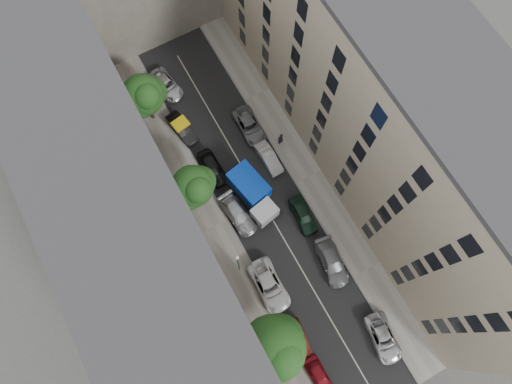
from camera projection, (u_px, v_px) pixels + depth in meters
ground at (262, 201)px, 46.54m from camera, size 120.00×120.00×0.00m
road_surface at (262, 201)px, 46.54m from camera, size 8.00×44.00×0.02m
sidewalk_left at (214, 227)px, 45.66m from camera, size 3.00×44.00×0.15m
sidewalk_right at (308, 177)px, 47.29m from camera, size 3.00×44.00×0.15m
building_left at (140, 230)px, 35.40m from camera, size 8.00×44.00×20.00m
building_right at (377, 108)px, 38.66m from camera, size 8.00×44.00×20.00m
tarp_truck at (253, 193)px, 45.16m from camera, size 3.58×6.59×2.86m
car_left_0 at (319, 377)px, 40.81m from camera, size 1.57×3.89×1.32m
car_left_1 at (299, 340)px, 41.80m from camera, size 1.84×4.03×1.28m
car_left_2 at (269, 286)px, 43.20m from camera, size 2.64×5.47×1.50m
car_left_3 at (238, 214)px, 45.39m from camera, size 2.50×5.07×1.42m
car_left_4 at (213, 168)px, 46.87m from camera, size 1.99×4.48×1.50m
car_left_5 at (182, 128)px, 48.30m from camera, size 2.15×4.41×1.39m
car_left_6 at (166, 85)px, 49.98m from camera, size 2.84×4.87×1.27m
car_right_0 at (383, 338)px, 41.83m from camera, size 2.87×5.01×1.32m
car_right_1 at (332, 262)px, 43.91m from camera, size 2.76×5.25×1.45m
car_right_2 at (303, 215)px, 45.36m from camera, size 2.15×4.40×1.44m
car_right_3 at (269, 158)px, 47.31m from camera, size 1.48×3.99×1.30m
car_right_4 at (249, 126)px, 48.42m from camera, size 2.34×4.89×1.34m
tree_near at (275, 349)px, 36.94m from camera, size 5.69×5.47×8.31m
tree_mid at (194, 187)px, 41.76m from camera, size 4.49×4.09×7.17m
tree_far at (145, 96)px, 44.98m from camera, size 4.64×4.26×6.88m
lamp_post at (238, 262)px, 40.35m from camera, size 0.36×0.36×6.74m
pedestrian at (281, 139)px, 47.47m from camera, size 0.80×0.63×1.94m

